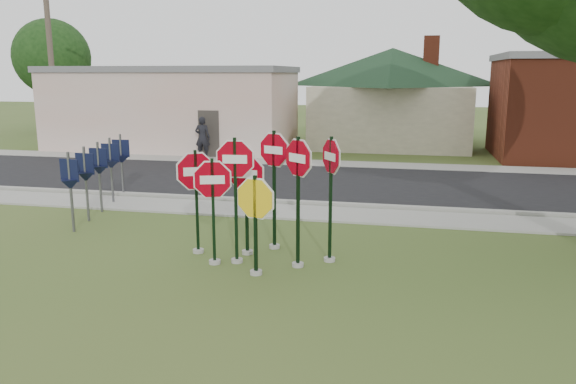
% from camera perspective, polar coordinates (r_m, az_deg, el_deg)
% --- Properties ---
extents(ground, '(120.00, 120.00, 0.00)m').
position_cam_1_polar(ground, '(10.71, -5.25, -9.20)').
color(ground, '#3A551F').
rests_on(ground, ground).
extents(sidewalk_near, '(60.00, 1.60, 0.06)m').
position_cam_1_polar(sidewalk_near, '(15.79, 0.71, -2.07)').
color(sidewalk_near, gray).
rests_on(sidewalk_near, ground).
extents(road, '(60.00, 7.00, 0.04)m').
position_cam_1_polar(road, '(20.12, 3.27, 0.94)').
color(road, black).
rests_on(road, ground).
extents(sidewalk_far, '(60.00, 1.60, 0.06)m').
position_cam_1_polar(sidewalk_far, '(24.31, 4.86, 2.86)').
color(sidewalk_far, gray).
rests_on(sidewalk_far, ground).
extents(curb, '(60.00, 0.20, 0.14)m').
position_cam_1_polar(curb, '(16.73, 1.40, -1.12)').
color(curb, gray).
rests_on(curb, ground).
extents(stop_sign_center, '(1.08, 0.24, 2.72)m').
position_cam_1_polar(stop_sign_center, '(11.38, -5.36, 1.01)').
color(stop_sign_center, gray).
rests_on(stop_sign_center, ground).
extents(stop_sign_yellow, '(1.09, 0.29, 2.08)m').
position_cam_1_polar(stop_sign_yellow, '(10.76, -3.34, -2.19)').
color(stop_sign_yellow, gray).
rests_on(stop_sign_yellow, ground).
extents(stop_sign_left, '(1.02, 0.34, 2.31)m').
position_cam_1_polar(stop_sign_left, '(11.42, -7.63, -0.56)').
color(stop_sign_left, gray).
rests_on(stop_sign_left, ground).
extents(stop_sign_right, '(0.83, 0.66, 2.76)m').
position_cam_1_polar(stop_sign_right, '(11.08, 1.03, 0.87)').
color(stop_sign_right, gray).
rests_on(stop_sign_right, ground).
extents(stop_sign_back_right, '(0.98, 0.41, 2.75)m').
position_cam_1_polar(stop_sign_back_right, '(12.30, -1.42, 1.95)').
color(stop_sign_back_right, gray).
rests_on(stop_sign_back_right, ground).
extents(stop_sign_back_left, '(1.13, 0.24, 2.34)m').
position_cam_1_polar(stop_sign_back_left, '(11.97, -4.24, 0.26)').
color(stop_sign_back_left, gray).
rests_on(stop_sign_back_left, ground).
extents(stop_sign_far_right, '(0.59, 0.83, 2.72)m').
position_cam_1_polar(stop_sign_far_right, '(11.44, 4.36, 0.97)').
color(stop_sign_far_right, gray).
rests_on(stop_sign_far_right, ground).
extents(stop_sign_far_left, '(1.00, 0.59, 2.39)m').
position_cam_1_polar(stop_sign_far_left, '(12.18, -9.31, 0.49)').
color(stop_sign_far_left, gray).
rests_on(stop_sign_far_left, ground).
extents(route_sign_row, '(1.43, 4.63, 2.00)m').
position_cam_1_polar(route_sign_row, '(16.57, -18.64, 2.19)').
color(route_sign_row, '#59595E').
rests_on(route_sign_row, ground).
extents(building_stucco, '(12.20, 6.20, 4.20)m').
position_cam_1_polar(building_stucco, '(30.08, -11.54, 8.47)').
color(building_stucco, beige).
rests_on(building_stucco, ground).
extents(building_house, '(11.60, 11.60, 6.20)m').
position_cam_1_polar(building_house, '(31.53, 10.53, 11.38)').
color(building_house, beige).
rests_on(building_house, ground).
extents(utility_pole_near, '(2.20, 0.26, 9.50)m').
position_cam_1_polar(utility_pole_near, '(30.04, -23.01, 13.15)').
color(utility_pole_near, '#493B31').
rests_on(utility_pole_near, ground).
extents(bg_tree_left, '(4.90, 4.90, 7.35)m').
position_cam_1_polar(bg_tree_left, '(40.69, -22.87, 12.48)').
color(bg_tree_left, black).
rests_on(bg_tree_left, ground).
extents(pedestrian, '(0.72, 0.51, 1.90)m').
position_cam_1_polar(pedestrian, '(25.89, -8.68, 5.50)').
color(pedestrian, black).
rests_on(pedestrian, sidewalk_far).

